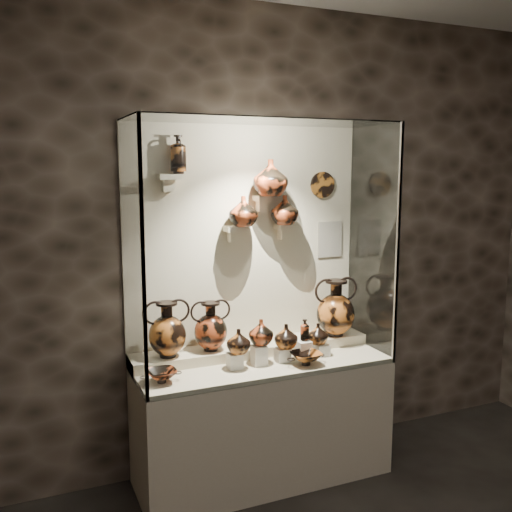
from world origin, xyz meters
The scene contains 36 objects.
wall_back centered at (0.00, 2.50, 1.60)m, with size 5.00×0.02×3.20m, color black.
plinth centered at (0.00, 2.18, 0.40)m, with size 1.70×0.60×0.80m, color beige.
front_tier centered at (0.00, 2.18, 0.82)m, with size 1.68×0.58×0.03m, color beige.
rear_tier centered at (0.00, 2.35, 0.85)m, with size 1.70×0.25×0.10m, color beige.
back_panel centered at (0.00, 2.50, 1.60)m, with size 1.70×0.03×1.60m, color beige.
glass_front centered at (0.00, 1.88, 1.60)m, with size 1.70×0.01×1.60m, color white.
glass_left centered at (-0.85, 2.18, 1.60)m, with size 0.01×0.60×1.60m, color white.
glass_right centered at (0.85, 2.18, 1.60)m, with size 0.01×0.60×1.60m, color white.
glass_top centered at (0.00, 2.18, 2.40)m, with size 1.70×0.60×0.01m, color white.
frame_post_left centered at (-0.84, 1.89, 1.60)m, with size 0.02×0.02×1.60m, color gray.
frame_post_right centered at (0.84, 1.89, 1.60)m, with size 0.02×0.02×1.60m, color gray.
pedestal_a centered at (-0.22, 2.13, 0.88)m, with size 0.09×0.09×0.10m, color silver.
pedestal_b centered at (-0.05, 2.13, 0.90)m, with size 0.09×0.09×0.13m, color silver.
pedestal_c centered at (0.12, 2.13, 0.88)m, with size 0.09×0.09×0.09m, color silver.
pedestal_d centered at (0.28, 2.13, 0.89)m, with size 0.09×0.09×0.12m, color silver.
pedestal_e centered at (0.42, 2.13, 0.87)m, with size 0.09×0.09×0.08m, color silver.
bracket_ul centered at (-0.55, 2.42, 2.05)m, with size 0.14×0.12×0.04m, color beige.
bracket_ca centered at (-0.10, 2.42, 1.70)m, with size 0.14×0.12×0.04m, color beige.
bracket_cb centered at (0.10, 2.42, 1.90)m, with size 0.10×0.12×0.04m, color beige.
bracket_cc centered at (0.28, 2.42, 1.70)m, with size 0.14×0.12×0.04m, color beige.
amphora_left centered at (-0.61, 2.32, 1.08)m, with size 0.29×0.29×0.36m, color #A95920, non-canonical shape.
amphora_mid centered at (-0.31, 2.34, 1.07)m, with size 0.27×0.27×0.33m, color #A03D1C, non-canonical shape.
amphora_right centered at (0.63, 2.30, 1.11)m, with size 0.33×0.33×0.41m, color #A95920, non-canonical shape.
jug_a centered at (-0.20, 2.12, 1.01)m, with size 0.15×0.15×0.16m, color #A95920.
jug_b centered at (-0.03, 2.15, 1.04)m, with size 0.16×0.16×0.17m, color #A03D1C.
jug_c centered at (0.14, 2.12, 1.00)m, with size 0.16×0.16×0.16m, color #A95920.
jug_e centered at (0.40, 2.15, 0.98)m, with size 0.14×0.14×0.14m, color #A95920.
lekythos_small centered at (0.29, 2.14, 1.03)m, with size 0.07×0.07×0.17m, color #A03D1C, non-canonical shape.
kylix_left centered at (-0.71, 2.07, 0.88)m, with size 0.24×0.20×0.09m, color #A03D1C, non-canonical shape.
kylix_right centered at (0.23, 2.01, 0.88)m, with size 0.26×0.22×0.10m, color #A95920, non-canonical shape.
lekythos_tall centered at (-0.49, 2.41, 2.21)m, with size 0.11×0.11×0.28m, color #A95920, non-canonical shape.
ovoid_vase_a centered at (-0.06, 2.37, 1.82)m, with size 0.19×0.19×0.20m, color #A03D1C.
ovoid_vase_b centered at (0.13, 2.35, 2.04)m, with size 0.24×0.24×0.25m, color #A03D1C.
ovoid_vase_c centered at (0.25, 2.37, 1.82)m, with size 0.19×0.19×0.20m, color #A03D1C.
wall_plate centered at (0.60, 2.47, 1.98)m, with size 0.19×0.19×0.02m, color #A86121.
info_placard centered at (0.67, 2.47, 1.58)m, with size 0.20×0.01×0.26m, color beige.
Camera 1 is at (-1.48, -1.15, 2.11)m, focal length 40.00 mm.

